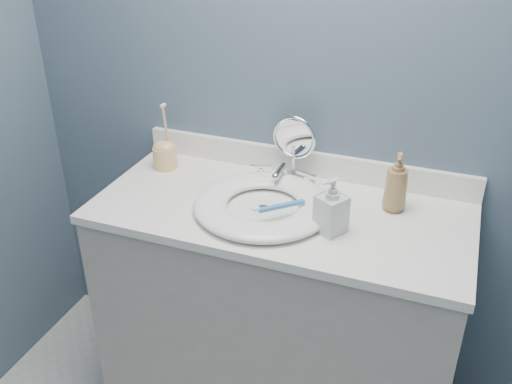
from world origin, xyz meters
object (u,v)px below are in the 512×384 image
at_px(soap_bottle_amber, 397,182).
at_px(soap_bottle_clear, 332,205).
at_px(makeup_mirror, 294,145).
at_px(toothbrush_holder, 165,153).

height_order(soap_bottle_amber, soap_bottle_clear, soap_bottle_amber).
height_order(makeup_mirror, soap_bottle_clear, makeup_mirror).
bearing_deg(makeup_mirror, soap_bottle_clear, -50.33).
bearing_deg(soap_bottle_amber, makeup_mirror, 161.93).
distance_m(soap_bottle_amber, soap_bottle_clear, 0.25).
distance_m(makeup_mirror, soap_bottle_amber, 0.38).
bearing_deg(soap_bottle_clear, makeup_mirror, 156.74).
height_order(makeup_mirror, soap_bottle_amber, makeup_mirror).
xyz_separation_m(makeup_mirror, soap_bottle_clear, (0.21, -0.30, -0.04)).
xyz_separation_m(makeup_mirror, toothbrush_holder, (-0.46, -0.09, -0.07)).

